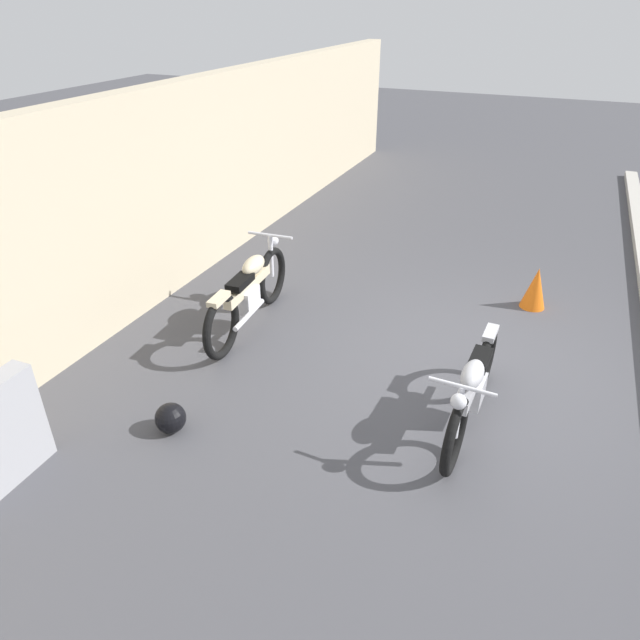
% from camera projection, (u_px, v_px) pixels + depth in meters
% --- Properties ---
extents(ground_plane, '(40.00, 40.00, 0.00)m').
position_uv_depth(ground_plane, '(472.00, 367.00, 6.28)').
color(ground_plane, '#47474C').
extents(building_wall, '(18.00, 0.30, 2.63)m').
position_uv_depth(building_wall, '(141.00, 203.00, 7.08)').
color(building_wall, beige).
rests_on(building_wall, ground_plane).
extents(helmet, '(0.29, 0.29, 0.29)m').
position_uv_depth(helmet, '(170.00, 418.00, 5.31)').
color(helmet, black).
rests_on(helmet, ground_plane).
extents(traffic_cone, '(0.32, 0.32, 0.55)m').
position_uv_depth(traffic_cone, '(535.00, 288.00, 7.36)').
color(traffic_cone, orange).
rests_on(traffic_cone, ground_plane).
extents(motorcycle_silver, '(1.97, 0.55, 0.88)m').
position_uv_depth(motorcycle_silver, '(472.00, 389.00, 5.23)').
color(motorcycle_silver, black).
rests_on(motorcycle_silver, ground_plane).
extents(motorcycle_cream, '(2.14, 0.60, 0.96)m').
position_uv_depth(motorcycle_cream, '(249.00, 292.00, 6.84)').
color(motorcycle_cream, black).
rests_on(motorcycle_cream, ground_plane).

